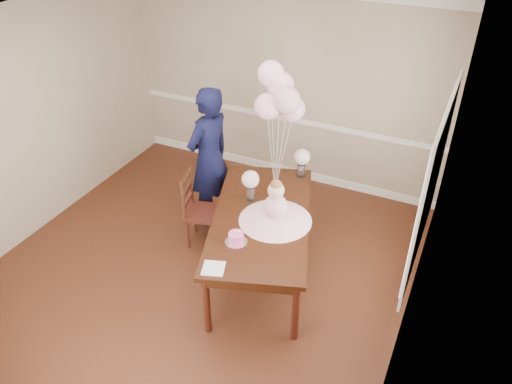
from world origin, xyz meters
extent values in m
cube|color=#37180D|center=(0.00, 0.00, 0.00)|extent=(4.50, 5.00, 0.00)
cube|color=white|center=(0.00, 0.00, 2.70)|extent=(4.50, 5.00, 0.02)
cube|color=tan|center=(0.00, 2.50, 1.35)|extent=(4.50, 0.02, 2.70)
cube|color=tan|center=(-2.25, 0.00, 1.35)|extent=(0.02, 5.00, 2.70)
cube|color=tan|center=(2.25, 0.00, 1.35)|extent=(0.02, 5.00, 2.70)
cube|color=white|center=(0.00, 2.49, 0.90)|extent=(4.50, 0.02, 0.07)
cube|color=white|center=(0.00, 2.49, 0.06)|extent=(4.50, 0.02, 0.12)
cube|color=white|center=(2.23, 0.50, 1.55)|extent=(0.02, 1.66, 1.56)
cube|color=silver|center=(2.21, 0.50, 1.55)|extent=(0.01, 1.50, 1.40)
cube|color=black|center=(0.63, 0.42, 0.74)|extent=(1.61, 2.25, 0.05)
cube|color=black|center=(0.63, 0.42, 0.66)|extent=(1.48, 2.12, 0.10)
cylinder|color=black|center=(0.53, -0.60, 0.36)|extent=(0.09, 0.09, 0.71)
cylinder|color=black|center=(1.33, -0.33, 0.36)|extent=(0.09, 0.09, 0.71)
cylinder|color=black|center=(-0.07, 1.17, 0.36)|extent=(0.09, 0.09, 0.71)
cylinder|color=black|center=(0.74, 1.44, 0.36)|extent=(0.09, 0.09, 0.71)
cone|color=#EBADC1|center=(0.79, 0.42, 0.81)|extent=(0.98, 0.98, 0.10)
sphere|color=#E892C6|center=(0.79, 0.42, 0.94)|extent=(0.24, 0.24, 0.24)
sphere|color=beige|center=(0.79, 0.42, 1.14)|extent=(0.17, 0.17, 0.17)
sphere|color=brown|center=(0.79, 0.42, 1.20)|extent=(0.12, 0.12, 0.12)
cylinder|color=white|center=(0.58, -0.08, 0.77)|extent=(0.28, 0.28, 0.01)
cylinder|color=#FD4FA9|center=(0.58, -0.08, 0.82)|extent=(0.19, 0.19, 0.10)
sphere|color=silver|center=(0.58, -0.08, 0.89)|extent=(0.03, 0.03, 0.03)
sphere|color=white|center=(0.61, -0.05, 0.89)|extent=(0.03, 0.03, 0.03)
cylinder|color=silver|center=(0.39, 0.66, 0.84)|extent=(0.13, 0.13, 0.16)
sphere|color=silver|center=(0.39, 0.66, 1.03)|extent=(0.19, 0.19, 0.19)
cylinder|color=silver|center=(0.72, 1.36, 0.84)|extent=(0.13, 0.13, 0.16)
sphere|color=beige|center=(0.72, 1.36, 1.03)|extent=(0.19, 0.19, 0.19)
cube|color=white|center=(0.57, -0.51, 0.77)|extent=(0.26, 0.26, 0.01)
cylinder|color=white|center=(0.55, 0.98, 0.77)|extent=(0.05, 0.05, 0.02)
sphere|color=#F7AFCC|center=(0.45, 0.95, 1.78)|extent=(0.28, 0.28, 0.28)
sphere|color=#DE9DB4|center=(0.66, 0.96, 1.88)|extent=(0.28, 0.28, 0.28)
sphere|color=#FFB4CE|center=(0.54, 1.08, 1.98)|extent=(0.28, 0.28, 0.28)
sphere|color=#FFB4D5|center=(0.43, 1.07, 2.08)|extent=(0.28, 0.28, 0.28)
sphere|color=#EAA6C2|center=(0.67, 1.11, 1.73)|extent=(0.28, 0.28, 0.28)
cylinder|color=white|center=(0.50, 0.96, 1.20)|extent=(0.09, 0.03, 0.85)
cylinder|color=white|center=(0.61, 0.97, 1.25)|extent=(0.12, 0.02, 0.95)
cylinder|color=white|center=(0.54, 1.03, 1.30)|extent=(0.02, 0.10, 1.05)
cylinder|color=silver|center=(0.49, 1.02, 1.35)|extent=(0.11, 0.08, 1.15)
cylinder|color=white|center=(0.61, 1.04, 1.17)|extent=(0.11, 0.12, 0.79)
cube|color=#3C1610|center=(-0.21, 0.61, 0.42)|extent=(0.50, 0.50, 0.05)
cylinder|color=#3E1810|center=(-0.32, 0.41, 0.20)|extent=(0.05, 0.05, 0.40)
cylinder|color=#34110E|center=(0.00, 0.50, 0.20)|extent=(0.05, 0.05, 0.40)
cylinder|color=#33170E|center=(-0.42, 0.73, 0.20)|extent=(0.05, 0.05, 0.40)
cylinder|color=#3A130F|center=(-0.09, 0.82, 0.20)|extent=(0.05, 0.05, 0.40)
cylinder|color=#391C0F|center=(-0.34, 0.40, 0.69)|extent=(0.05, 0.05, 0.52)
cylinder|color=#331A0D|center=(-0.43, 0.72, 0.69)|extent=(0.05, 0.05, 0.52)
cube|color=#3E1710|center=(-0.39, 0.56, 0.58)|extent=(0.13, 0.37, 0.05)
cube|color=#36150E|center=(-0.39, 0.56, 0.72)|extent=(0.13, 0.37, 0.05)
cube|color=#321B0D|center=(-0.39, 0.56, 0.87)|extent=(0.13, 0.37, 0.05)
imported|color=black|center=(-0.35, 1.05, 0.91)|extent=(0.59, 0.75, 1.81)
camera|label=1|loc=(2.39, -3.47, 3.91)|focal=35.00mm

